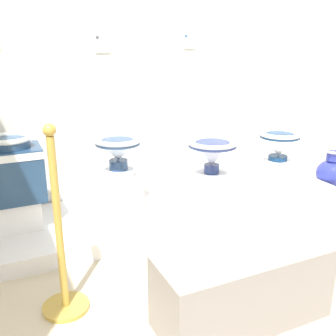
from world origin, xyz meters
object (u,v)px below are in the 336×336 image
at_px(plinth_block_leftmost, 211,188).
at_px(museum_bench, 243,287).
at_px(info_placard_third, 189,41).
at_px(antique_toilet_broad_patterned, 13,168).
at_px(decorative_vase_companion, 332,172).
at_px(plinth_block_broad_patterned, 19,213).
at_px(stanchion_post_near_left, 62,259).
at_px(antique_toilet_rightmost, 279,145).
at_px(plinth_block_slender_white, 120,192).
at_px(antique_toilet_slender_white, 118,150).
at_px(info_placard_second, 102,43).
at_px(plinth_block_rightmost, 276,173).
at_px(antique_toilet_leftmost, 212,154).

xyz_separation_m(plinth_block_leftmost, museum_bench, (-0.61, -1.34, 0.01)).
xyz_separation_m(info_placard_third, museum_bench, (-0.61, -1.78, -1.22)).
height_order(antique_toilet_broad_patterned, decorative_vase_companion, antique_toilet_broad_patterned).
height_order(plinth_block_broad_patterned, stanchion_post_near_left, stanchion_post_near_left).
distance_m(antique_toilet_rightmost, info_placard_third, 1.29).
distance_m(plinth_block_slender_white, antique_toilet_slender_white, 0.35).
xyz_separation_m(antique_toilet_slender_white, info_placard_second, (0.02, 0.36, 0.80)).
bearing_deg(plinth_block_leftmost, plinth_block_slender_white, 174.12).
distance_m(plinth_block_rightmost, info_placard_second, 2.03).
bearing_deg(decorative_vase_companion, info_placard_third, 158.06).
bearing_deg(plinth_block_slender_white, info_placard_third, 23.88).
distance_m(antique_toilet_slender_white, decorative_vase_companion, 2.19).
xyz_separation_m(antique_toilet_rightmost, stanchion_post_near_left, (-2.24, -0.95, -0.16)).
relative_size(plinth_block_leftmost, decorative_vase_companion, 0.87).
xyz_separation_m(plinth_block_rightmost, antique_toilet_rightmost, (0.00, 0.00, 0.28)).
relative_size(info_placard_second, decorative_vase_companion, 0.35).
bearing_deg(museum_bench, plinth_block_leftmost, 65.44).
height_order(plinth_block_broad_patterned, antique_toilet_broad_patterned, antique_toilet_broad_patterned).
bearing_deg(antique_toilet_leftmost, antique_toilet_rightmost, 6.36).
height_order(plinth_block_broad_patterned, decorative_vase_companion, decorative_vase_companion).
bearing_deg(plinth_block_broad_patterned, info_placard_second, 25.11).
bearing_deg(antique_toilet_rightmost, plinth_block_leftmost, -173.64).
xyz_separation_m(plinth_block_rightmost, decorative_vase_companion, (0.53, -0.19, -0.01)).
height_order(plinth_block_broad_patterned, info_placard_third, info_placard_third).
relative_size(plinth_block_broad_patterned, antique_toilet_broad_patterned, 0.63).
bearing_deg(museum_bench, antique_toilet_leftmost, 65.44).
relative_size(plinth_block_broad_patterned, antique_toilet_slender_white, 0.80).
height_order(plinth_block_slender_white, antique_toilet_rightmost, antique_toilet_rightmost).
distance_m(antique_toilet_broad_patterned, stanchion_post_near_left, 0.97).
height_order(plinth_block_broad_patterned, plinth_block_rightmost, plinth_block_broad_patterned).
bearing_deg(antique_toilet_rightmost, info_placard_third, 156.46).
bearing_deg(museum_bench, decorative_vase_companion, 32.57).
bearing_deg(antique_toilet_rightmost, museum_bench, -134.60).
bearing_deg(info_placard_second, info_placard_third, -0.00).
bearing_deg(info_placard_third, antique_toilet_slender_white, -156.12).
bearing_deg(plinth_block_leftmost, antique_toilet_rightmost, 6.36).
height_order(antique_toilet_slender_white, decorative_vase_companion, antique_toilet_slender_white).
xyz_separation_m(plinth_block_slender_white, info_placard_second, (0.02, 0.36, 1.15)).
relative_size(antique_toilet_broad_patterned, plinth_block_rightmost, 1.18).
xyz_separation_m(plinth_block_slender_white, plinth_block_rightmost, (1.61, 0.01, -0.06)).
bearing_deg(antique_toilet_broad_patterned, plinth_block_leftmost, -2.43).
height_order(antique_toilet_broad_patterned, plinth_block_rightmost, antique_toilet_broad_patterned).
xyz_separation_m(decorative_vase_companion, museum_bench, (-1.94, -1.24, 0.02)).
distance_m(antique_toilet_broad_patterned, antique_toilet_slender_white, 0.78).
bearing_deg(antique_toilet_broad_patterned, stanchion_post_near_left, -81.24).
xyz_separation_m(plinth_block_slender_white, antique_toilet_leftmost, (0.81, -0.08, 0.25)).
bearing_deg(info_placard_second, antique_toilet_slender_white, -92.87).
relative_size(plinth_block_rightmost, decorative_vase_companion, 0.96).
relative_size(plinth_block_slender_white, stanchion_post_near_left, 0.29).
relative_size(antique_toilet_broad_patterned, info_placard_third, 3.65).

